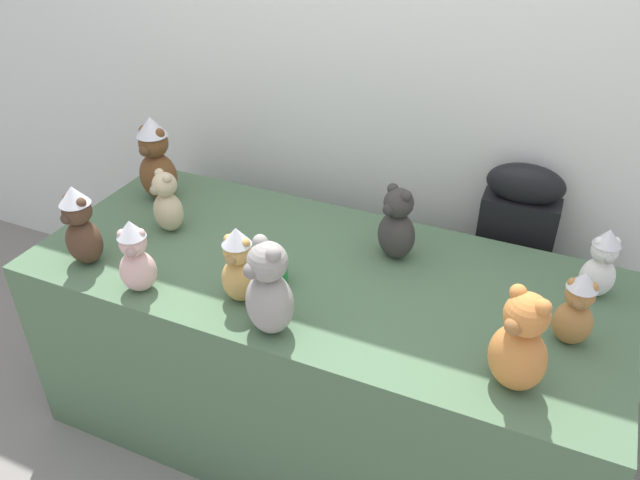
# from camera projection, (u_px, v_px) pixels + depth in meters

# --- Properties ---
(ground_plane) EXTENTS (10.00, 10.00, 0.00)m
(ground_plane) POSITION_uv_depth(u_px,v_px,m) (293.00, 470.00, 2.34)
(ground_plane) COLOR gray
(wall_back) EXTENTS (7.00, 0.08, 2.60)m
(wall_back) POSITION_uv_depth(u_px,v_px,m) (394.00, 55.00, 2.34)
(wall_back) COLOR white
(wall_back) RESTS_ON ground_plane
(display_table) EXTENTS (1.99, 0.85, 0.76)m
(display_table) POSITION_uv_depth(u_px,v_px,m) (320.00, 352.00, 2.32)
(display_table) COLOR #4C6B4C
(display_table) RESTS_ON ground_plane
(instrument_case) EXTENTS (0.28, 0.13, 1.01)m
(instrument_case) POSITION_uv_depth(u_px,v_px,m) (507.00, 279.00, 2.49)
(instrument_case) COLOR black
(instrument_case) RESTS_ON ground_plane
(teddy_bear_sand) EXTENTS (0.16, 0.15, 0.24)m
(teddy_bear_sand) POSITION_uv_depth(u_px,v_px,m) (167.00, 203.00, 2.28)
(teddy_bear_sand) COLOR #CCB78E
(teddy_bear_sand) RESTS_ON display_table
(teddy_bear_honey) EXTENTS (0.12, 0.11, 0.26)m
(teddy_bear_honey) POSITION_uv_depth(u_px,v_px,m) (239.00, 265.00, 1.92)
(teddy_bear_honey) COLOR tan
(teddy_bear_honey) RESTS_ON display_table
(teddy_bear_charcoal) EXTENTS (0.18, 0.17, 0.27)m
(teddy_bear_charcoal) POSITION_uv_depth(u_px,v_px,m) (397.00, 225.00, 2.12)
(teddy_bear_charcoal) COLOR #383533
(teddy_bear_charcoal) RESTS_ON display_table
(teddy_bear_snow) EXTENTS (0.14, 0.13, 0.24)m
(teddy_bear_snow) POSITION_uv_depth(u_px,v_px,m) (601.00, 264.00, 1.94)
(teddy_bear_snow) COLOR white
(teddy_bear_snow) RESTS_ON display_table
(teddy_bear_cocoa) EXTENTS (0.15, 0.13, 0.29)m
(teddy_bear_cocoa) POSITION_uv_depth(u_px,v_px,m) (80.00, 226.00, 2.08)
(teddy_bear_cocoa) COLOR #4C3323
(teddy_bear_cocoa) RESTS_ON display_table
(teddy_bear_blush) EXTENTS (0.15, 0.14, 0.26)m
(teddy_bear_blush) POSITION_uv_depth(u_px,v_px,m) (136.00, 257.00, 1.96)
(teddy_bear_blush) COLOR beige
(teddy_bear_blush) RESTS_ON display_table
(teddy_bear_ash) EXTENTS (0.21, 0.20, 0.31)m
(teddy_bear_ash) POSITION_uv_depth(u_px,v_px,m) (269.00, 290.00, 1.79)
(teddy_bear_ash) COLOR gray
(teddy_bear_ash) RESTS_ON display_table
(teddy_bear_ginger) EXTENTS (0.20, 0.19, 0.31)m
(teddy_bear_ginger) POSITION_uv_depth(u_px,v_px,m) (520.00, 344.00, 1.60)
(teddy_bear_ginger) COLOR #D17F3D
(teddy_bear_ginger) RESTS_ON display_table
(teddy_bear_caramel) EXTENTS (0.11, 0.10, 0.25)m
(teddy_bear_caramel) POSITION_uv_depth(u_px,v_px,m) (576.00, 309.00, 1.76)
(teddy_bear_caramel) COLOR #B27A42
(teddy_bear_caramel) RESTS_ON display_table
(teddy_bear_chestnut) EXTENTS (0.16, 0.14, 0.35)m
(teddy_bear_chestnut) POSITION_uv_depth(u_px,v_px,m) (156.00, 160.00, 2.45)
(teddy_bear_chestnut) COLOR brown
(teddy_bear_chestnut) RESTS_ON display_table
(party_cup_green) EXTENTS (0.08, 0.08, 0.11)m
(party_cup_green) POSITION_uv_depth(u_px,v_px,m) (276.00, 269.00, 2.03)
(party_cup_green) COLOR #238C3D
(party_cup_green) RESTS_ON display_table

